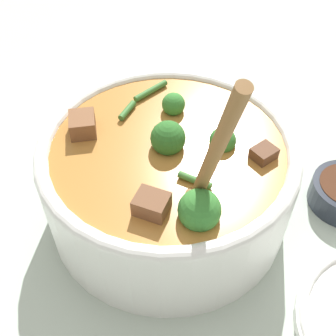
{
  "coord_description": "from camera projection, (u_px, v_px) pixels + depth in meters",
  "views": [
    {
      "loc": [
        -0.08,
        0.31,
        0.41
      ],
      "look_at": [
        0.0,
        0.0,
        0.07
      ],
      "focal_mm": 45.0,
      "sensor_mm": 36.0,
      "label": 1
    }
  ],
  "objects": [
    {
      "name": "stew_bowl",
      "position": [
        168.0,
        173.0,
        0.47
      ],
      "size": [
        0.28,
        0.28,
        0.26
      ],
      "color": "white",
      "rests_on": "ground_plane"
    },
    {
      "name": "ground_plane",
      "position": [
        168.0,
        209.0,
        0.51
      ],
      "size": [
        4.0,
        4.0,
        0.0
      ],
      "primitive_type": "plane",
      "color": "#ADBCAD"
    }
  ]
}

